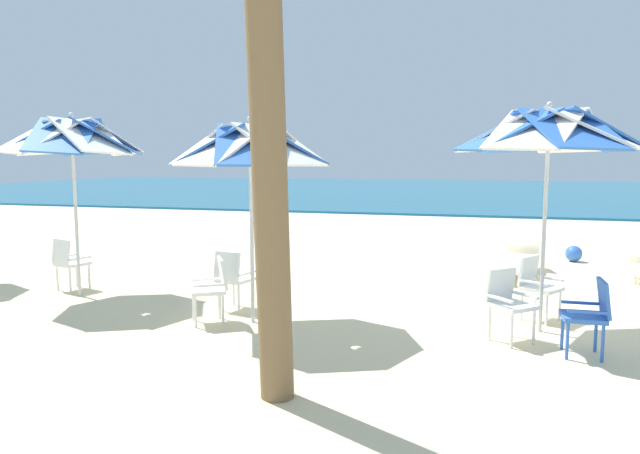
% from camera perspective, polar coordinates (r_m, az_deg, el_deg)
% --- Properties ---
extents(ground_plane, '(80.00, 80.00, 0.00)m').
position_cam_1_polar(ground_plane, '(9.93, 20.02, -6.31)').
color(ground_plane, beige).
extents(sea, '(80.00, 36.00, 0.10)m').
position_cam_1_polar(sea, '(40.21, 16.86, 3.41)').
color(sea, '#19607F').
rests_on(sea, ground).
extents(surf_foam, '(80.00, 0.70, 0.01)m').
position_cam_1_polar(surf_foam, '(21.97, 17.71, 0.74)').
color(surf_foam, white).
rests_on(surf_foam, ground).
extents(beach_umbrella_0, '(2.26, 2.26, 2.86)m').
position_cam_1_polar(beach_umbrella_0, '(7.66, 21.52, 8.56)').
color(beach_umbrella_0, silver).
rests_on(beach_umbrella_0, ground).
extents(plastic_chair_0, '(0.48, 0.45, 0.87)m').
position_cam_1_polar(plastic_chair_0, '(7.07, 24.97, -7.60)').
color(plastic_chair_0, blue).
rests_on(plastic_chair_0, ground).
extents(plastic_chair_1, '(0.63, 0.63, 0.87)m').
position_cam_1_polar(plastic_chair_1, '(7.32, 17.98, -6.82)').
color(plastic_chair_1, white).
rests_on(plastic_chair_1, ground).
extents(plastic_chair_2, '(0.63, 0.62, 0.87)m').
position_cam_1_polar(plastic_chair_2, '(8.39, 20.51, -5.21)').
color(plastic_chair_2, white).
rests_on(plastic_chair_2, ground).
extents(beach_umbrella_1, '(2.12, 2.12, 2.72)m').
position_cam_1_polar(beach_umbrella_1, '(7.60, -6.83, 7.76)').
color(beach_umbrella_1, silver).
rests_on(beach_umbrella_1, ground).
extents(plastic_chair_3, '(0.53, 0.55, 0.87)m').
position_cam_1_polar(plastic_chair_3, '(8.42, -8.55, -4.81)').
color(plastic_chair_3, white).
rests_on(plastic_chair_3, ground).
extents(plastic_chair_4, '(0.62, 0.61, 0.87)m').
position_cam_1_polar(plastic_chair_4, '(7.84, -10.49, -5.70)').
color(plastic_chair_4, white).
rests_on(plastic_chair_4, ground).
extents(beach_umbrella_2, '(2.17, 2.17, 2.87)m').
position_cam_1_polar(beach_umbrella_2, '(9.83, -23.15, 7.93)').
color(beach_umbrella_2, silver).
rests_on(beach_umbrella_2, ground).
extents(plastic_chair_5, '(0.55, 0.58, 0.87)m').
position_cam_1_polar(plastic_chair_5, '(10.43, -23.43, -3.07)').
color(plastic_chair_5, white).
rests_on(plastic_chair_5, ground).
extents(sun_lounger_1, '(1.00, 2.22, 0.62)m').
position_cam_1_polar(sun_lounger_1, '(11.39, 18.72, -3.18)').
color(sun_lounger_1, white).
rests_on(sun_lounger_1, ground).
extents(palm_tree_0, '(2.86, 3.10, 5.23)m').
position_cam_1_polar(palm_tree_0, '(5.04, -5.50, 17.84)').
color(palm_tree_0, brown).
rests_on(palm_tree_0, ground).
extents(beach_ball, '(0.34, 0.34, 0.34)m').
position_cam_1_polar(beach_ball, '(13.43, 23.64, -2.41)').
color(beach_ball, blue).
rests_on(beach_ball, ground).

